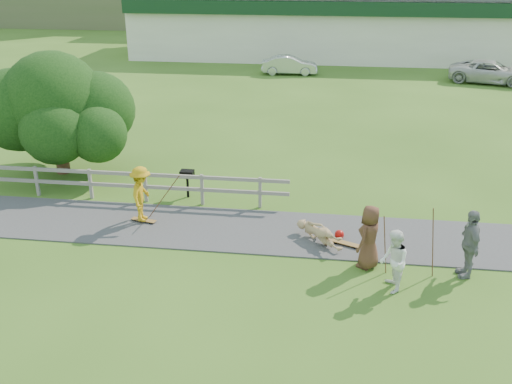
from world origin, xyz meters
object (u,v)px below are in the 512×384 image
at_px(spectator_a, 394,261).
at_px(tree, 57,125).
at_px(car_silver, 290,65).
at_px(car_white, 491,72).
at_px(bbq, 188,184).
at_px(skater_rider, 142,197).
at_px(spectator_b, 470,244).
at_px(skater_fallen, 319,233).
at_px(spectator_c, 369,237).

relative_size(spectator_a, tree, 0.28).
relative_size(car_silver, car_white, 0.74).
bearing_deg(car_white, bbq, 160.99).
height_order(skater_rider, car_white, skater_rider).
relative_size(spectator_a, bbq, 1.67).
height_order(skater_rider, bbq, skater_rider).
bearing_deg(spectator_b, tree, -117.82).
relative_size(skater_fallen, tree, 0.30).
relative_size(skater_fallen, spectator_b, 0.92).
bearing_deg(car_white, skater_fallen, 173.08).
distance_m(spectator_b, car_white, 26.31).
height_order(car_white, tree, tree).
bearing_deg(skater_fallen, spectator_b, -61.36).
relative_size(car_silver, tree, 0.66).
relative_size(skater_rider, spectator_b, 0.94).
height_order(spectator_a, spectator_c, spectator_c).
xyz_separation_m(car_silver, tree, (-7.30, -20.71, 1.30)).
bearing_deg(spectator_c, bbq, -92.08).
height_order(spectator_a, tree, tree).
bearing_deg(spectator_c, skater_rider, -73.16).
distance_m(spectator_a, spectator_b, 2.28).
height_order(skater_fallen, car_silver, car_silver).
bearing_deg(spectator_a, skater_rider, -118.85).
xyz_separation_m(skater_fallen, car_white, (10.49, 24.15, 0.41)).
height_order(car_white, bbq, car_white).
height_order(skater_rider, spectator_a, skater_rider).
bearing_deg(car_white, spectator_b, -177.81).
distance_m(skater_rider, bbq, 2.43).
bearing_deg(skater_rider, car_white, -37.66).
height_order(skater_rider, car_silver, skater_rider).
height_order(skater_fallen, spectator_c, spectator_c).
bearing_deg(spectator_c, spectator_b, 118.82).
bearing_deg(skater_fallen, bbq, 106.06).
relative_size(spectator_a, car_white, 0.32).
relative_size(skater_rider, skater_fallen, 1.02).
bearing_deg(spectator_a, tree, -127.14).
xyz_separation_m(skater_rider, spectator_c, (7.01, -1.86, 0.01)).
height_order(tree, bbq, tree).
relative_size(spectator_c, bbq, 1.81).
xyz_separation_m(spectator_a, spectator_b, (2.04, 1.00, 0.13)).
bearing_deg(skater_rider, skater_fallen, -99.73).
height_order(skater_fallen, bbq, bbq).
distance_m(spectator_a, tree, 14.02).
height_order(spectator_b, car_white, spectator_b).
height_order(skater_rider, tree, tree).
bearing_deg(skater_fallen, tree, 112.94).
bearing_deg(bbq, spectator_a, -37.66).
height_order(spectator_a, spectator_b, spectator_b).
bearing_deg(spectator_b, skater_fallen, -113.68).
relative_size(car_white, bbq, 5.24).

